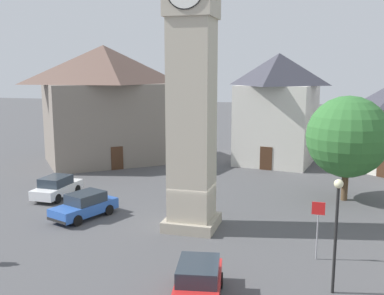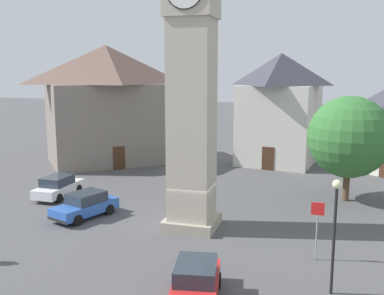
% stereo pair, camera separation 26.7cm
% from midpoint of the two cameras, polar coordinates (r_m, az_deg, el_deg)
% --- Properties ---
extents(ground_plane, '(200.00, 200.00, 0.00)m').
position_cam_midpoint_polar(ground_plane, '(25.58, -0.30, -10.25)').
color(ground_plane, '#4C4C4F').
extents(clock_tower, '(3.45, 3.45, 20.27)m').
position_cam_midpoint_polar(clock_tower, '(24.21, -0.33, 17.12)').
color(clock_tower, '#A59C89').
rests_on(clock_tower, ground).
extents(car_blue_kerb, '(2.38, 4.36, 1.53)m').
position_cam_midpoint_polar(car_blue_kerb, '(17.75, 0.33, -17.05)').
color(car_blue_kerb, red).
rests_on(car_blue_kerb, ground).
extents(car_silver_kerb, '(3.00, 4.46, 1.53)m').
position_cam_midpoint_polar(car_silver_kerb, '(27.78, -13.94, -7.25)').
color(car_silver_kerb, '#2D5BB7').
rests_on(car_silver_kerb, ground).
extents(car_red_corner, '(1.86, 4.15, 1.53)m').
position_cam_midpoint_polar(car_red_corner, '(32.54, -17.24, -4.88)').
color(car_red_corner, white).
rests_on(car_red_corner, ground).
extents(tree, '(5.52, 5.52, 7.18)m').
position_cam_midpoint_polar(tree, '(31.51, 19.20, 1.31)').
color(tree, brown).
rests_on(tree, ground).
extents(building_shop_left, '(14.01, 13.68, 11.18)m').
position_cam_midpoint_polar(building_shop_left, '(43.53, -11.34, 5.61)').
color(building_shop_left, slate).
rests_on(building_shop_left, ground).
extents(building_hall_far, '(8.05, 9.09, 10.44)m').
position_cam_midpoint_polar(building_hall_far, '(43.29, 10.82, 5.09)').
color(building_hall_far, beige).
rests_on(building_hall_far, ground).
extents(lamp_post, '(0.36, 0.36, 4.69)m').
position_cam_midpoint_polar(lamp_post, '(18.28, 17.76, -8.56)').
color(lamp_post, black).
rests_on(lamp_post, ground).
extents(road_sign, '(0.60, 0.07, 2.80)m').
position_cam_midpoint_polar(road_sign, '(21.65, 15.57, -9.09)').
color(road_sign, gray).
rests_on(road_sign, ground).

